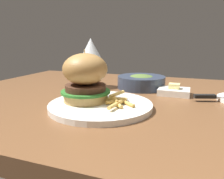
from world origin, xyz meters
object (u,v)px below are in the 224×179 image
object	(u,v)px
main_plate	(101,105)
wine_glass	(91,51)
soup_bowl	(141,82)
butter_dish	(174,91)
burger_sandwich	(85,78)

from	to	relation	value
main_plate	wine_glass	world-z (taller)	wine_glass
soup_bowl	wine_glass	bearing A→B (deg)	-165.80
main_plate	butter_dish	size ratio (longest dim) A/B	2.73
wine_glass	main_plate	bearing A→B (deg)	-59.40
butter_dish	soup_bowl	world-z (taller)	soup_bowl
wine_glass	butter_dish	world-z (taller)	wine_glass
butter_dish	main_plate	bearing A→B (deg)	-127.84
wine_glass	butter_dish	distance (m)	0.32
burger_sandwich	soup_bowl	size ratio (longest dim) A/B	0.79
burger_sandwich	wine_glass	world-z (taller)	wine_glass
butter_dish	soup_bowl	distance (m)	0.13
butter_dish	soup_bowl	xyz separation A→B (m)	(-0.12, 0.06, 0.01)
burger_sandwich	butter_dish	bearing A→B (deg)	45.02
soup_bowl	butter_dish	bearing A→B (deg)	-26.25
main_plate	butter_dish	distance (m)	0.27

